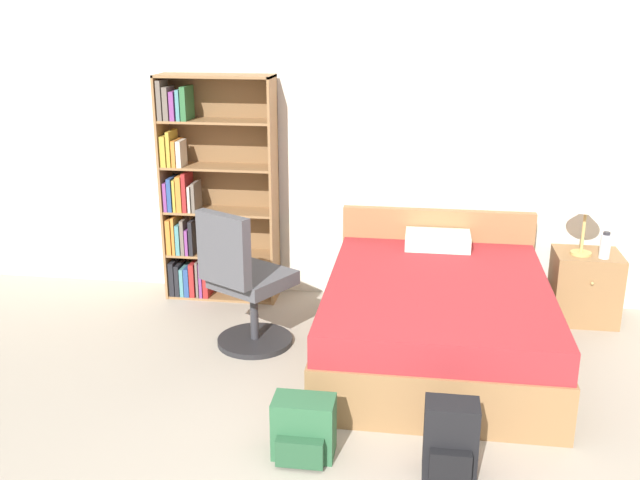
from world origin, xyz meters
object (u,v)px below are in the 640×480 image
object	(u,v)px
bookshelf	(204,195)
table_lamp	(587,203)
bed	(436,316)
backpack_green	(303,429)
backpack_black	(450,442)
office_chair	(245,285)
nightstand	(585,287)
water_bottle	(605,246)

from	to	relation	value
bookshelf	table_lamp	size ratio (longest dim) A/B	3.71
bed	backpack_green	size ratio (longest dim) A/B	5.89
backpack_black	bookshelf	bearing A→B (deg)	131.38
office_chair	nightstand	distance (m)	2.67
nightstand	water_bottle	xyz separation A→B (m)	(0.09, -0.10, 0.38)
backpack_black	water_bottle	bearing A→B (deg)	60.33
office_chair	table_lamp	size ratio (longest dim) A/B	2.09
bed	water_bottle	xyz separation A→B (m)	(1.25, 0.67, 0.36)
bookshelf	bed	xyz separation A→B (m)	(1.92, -0.86, -0.59)
office_chair	backpack_green	bearing A→B (deg)	-63.10
office_chair	table_lamp	xyz separation A→B (m)	(2.45, 0.83, 0.48)
office_chair	nightstand	world-z (taller)	office_chair
bed	table_lamp	distance (m)	1.48
nightstand	backpack_black	size ratio (longest dim) A/B	1.32
nightstand	table_lamp	world-z (taller)	table_lamp
backpack_green	backpack_black	bearing A→B (deg)	-4.37
bookshelf	office_chair	bearing A→B (deg)	-59.13
bookshelf	office_chair	world-z (taller)	bookshelf
nightstand	backpack_green	distance (m)	2.84
backpack_black	backpack_green	bearing A→B (deg)	175.63
table_lamp	backpack_black	size ratio (longest dim) A/B	1.19
water_bottle	bookshelf	bearing A→B (deg)	176.72
table_lamp	office_chair	bearing A→B (deg)	-161.23
table_lamp	backpack_black	distance (m)	2.49
bookshelf	water_bottle	bearing A→B (deg)	-3.28
bed	backpack_green	distance (m)	1.53
table_lamp	water_bottle	world-z (taller)	table_lamp
bed	nightstand	size ratio (longest dim) A/B	3.60
bed	office_chair	size ratio (longest dim) A/B	1.90
table_lamp	bed	bearing A→B (deg)	-146.00
water_bottle	bed	bearing A→B (deg)	-151.65
bookshelf	nightstand	bearing A→B (deg)	-1.47
bed	water_bottle	size ratio (longest dim) A/B	9.73
bookshelf	bed	world-z (taller)	bookshelf
backpack_green	office_chair	bearing A→B (deg)	116.90
bookshelf	backpack_black	xyz separation A→B (m)	(1.99, -2.26, -0.69)
water_bottle	office_chair	bearing A→B (deg)	-163.57
nightstand	backpack_black	xyz separation A→B (m)	(-1.09, -2.18, -0.08)
office_chair	water_bottle	xyz separation A→B (m)	(2.61, 0.77, 0.17)
bookshelf	backpack_green	world-z (taller)	bookshelf
office_chair	backpack_black	xyz separation A→B (m)	(1.42, -1.31, -0.28)
table_lamp	backpack_green	xyz separation A→B (m)	(-1.82, -2.08, -0.80)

